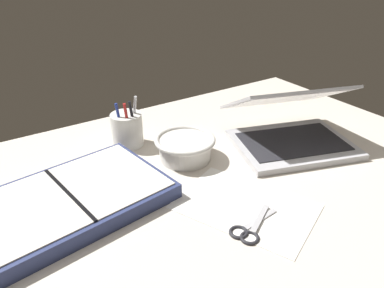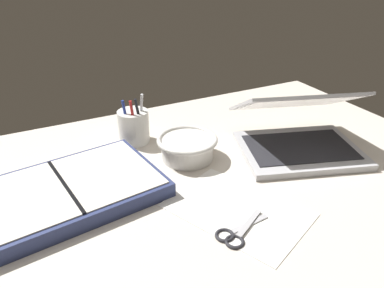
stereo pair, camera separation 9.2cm
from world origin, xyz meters
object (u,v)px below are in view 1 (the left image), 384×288
at_px(laptop, 290,128).
at_px(scissors, 248,231).
at_px(pen_cup, 127,129).
at_px(bowl, 185,147).
at_px(planner, 70,200).

relative_size(laptop, scissors, 3.07).
xyz_separation_m(pen_cup, scissors, (0.04, -0.47, -0.04)).
bearing_deg(scissors, pen_cup, 76.64).
bearing_deg(bowl, pen_cup, 121.12).
relative_size(planner, scissors, 3.48).
bearing_deg(pen_cup, bowl, -58.88).
relative_size(pen_cup, planner, 0.33).
distance_m(laptop, planner, 0.61).
xyz_separation_m(laptop, scissors, (-0.34, -0.22, -0.05)).
distance_m(pen_cup, planner, 0.30).
bearing_deg(bowl, planner, -172.37).
bearing_deg(planner, bowl, -0.38).
xyz_separation_m(bowl, planner, (-0.32, -0.04, -0.02)).
bearing_deg(planner, pen_cup, 33.03).
distance_m(planner, scissors, 0.38).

